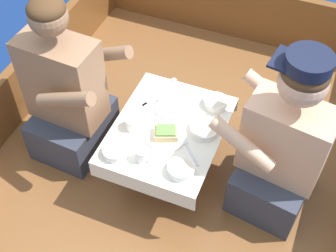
% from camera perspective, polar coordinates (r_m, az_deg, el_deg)
% --- Properties ---
extents(ground_plane, '(60.00, 60.00, 0.00)m').
position_cam_1_polar(ground_plane, '(2.95, -0.61, -10.54)').
color(ground_plane, navy).
extents(boat_deck, '(2.08, 2.89, 0.36)m').
position_cam_1_polar(boat_deck, '(2.79, -0.64, -8.67)').
color(boat_deck, brown).
rests_on(boat_deck, ground_plane).
extents(gunwale_port, '(0.06, 2.89, 0.36)m').
position_cam_1_polar(gunwale_port, '(2.91, -19.48, 2.01)').
color(gunwale_port, brown).
rests_on(gunwale_port, boat_deck).
extents(bow_coaming, '(1.96, 0.06, 0.42)m').
position_cam_1_polar(bow_coaming, '(3.47, 8.54, 13.71)').
color(bow_coaming, brown).
rests_on(bow_coaming, boat_deck).
extents(cockpit_table, '(0.55, 0.70, 0.35)m').
position_cam_1_polar(cockpit_table, '(2.44, -0.00, -0.96)').
color(cockpit_table, '#B2B2B7').
rests_on(cockpit_table, boat_deck).
extents(person_port, '(0.54, 0.46, 1.00)m').
position_cam_1_polar(person_port, '(2.57, -12.21, 3.64)').
color(person_port, '#333847').
rests_on(person_port, boat_deck).
extents(person_starboard, '(0.56, 0.51, 0.99)m').
position_cam_1_polar(person_starboard, '(2.33, 13.76, -2.66)').
color(person_starboard, '#333847').
rests_on(person_starboard, boat_deck).
extents(plate_sandwich, '(0.21, 0.21, 0.01)m').
position_cam_1_polar(plate_sandwich, '(2.37, -0.25, -1.26)').
color(plate_sandwich, white).
rests_on(plate_sandwich, cockpit_table).
extents(plate_bread, '(0.17, 0.17, 0.01)m').
position_cam_1_polar(plate_bread, '(2.50, 0.31, 2.17)').
color(plate_bread, white).
rests_on(plate_bread, cockpit_table).
extents(sandwich, '(0.14, 0.13, 0.05)m').
position_cam_1_polar(sandwich, '(2.35, -0.25, -0.83)').
color(sandwich, '#E0BC7F').
rests_on(sandwich, plate_sandwich).
extents(bowl_port_near, '(0.13, 0.13, 0.04)m').
position_cam_1_polar(bowl_port_near, '(2.52, 5.84, 2.91)').
color(bowl_port_near, white).
rests_on(bowl_port_near, cockpit_table).
extents(bowl_starboard_near, '(0.13, 0.13, 0.04)m').
position_cam_1_polar(bowl_starboard_near, '(2.22, 1.61, -5.22)').
color(bowl_starboard_near, white).
rests_on(bowl_starboard_near, cockpit_table).
extents(bowl_center_far, '(0.13, 0.13, 0.04)m').
position_cam_1_polar(bowl_center_far, '(2.30, -6.42, -3.04)').
color(bowl_center_far, white).
rests_on(bowl_center_far, cockpit_table).
extents(bowl_port_far, '(0.15, 0.15, 0.04)m').
position_cam_1_polar(bowl_port_far, '(2.38, 4.46, -0.39)').
color(bowl_port_far, white).
rests_on(bowl_port_far, cockpit_table).
extents(coffee_cup_port, '(0.11, 0.08, 0.07)m').
position_cam_1_polar(coffee_cup_port, '(2.40, -4.29, 0.41)').
color(coffee_cup_port, white).
rests_on(coffee_cup_port, cockpit_table).
extents(coffee_cup_starboard, '(0.09, 0.06, 0.07)m').
position_cam_1_polar(coffee_cup_starboard, '(2.26, -3.15, -3.50)').
color(coffee_cup_starboard, white).
rests_on(coffee_cup_starboard, cockpit_table).
extents(utensil_spoon_starboard, '(0.13, 0.13, 0.01)m').
position_cam_1_polar(utensil_spoon_starboard, '(2.32, 2.52, -2.77)').
color(utensil_spoon_starboard, silver).
rests_on(utensil_spoon_starboard, cockpit_table).
extents(utensil_fork_starboard, '(0.09, 0.16, 0.00)m').
position_cam_1_polar(utensil_fork_starboard, '(2.50, -3.74, 2.07)').
color(utensil_fork_starboard, silver).
rests_on(utensil_fork_starboard, cockpit_table).
extents(utensil_knife_port, '(0.16, 0.07, 0.00)m').
position_cam_1_polar(utensil_knife_port, '(2.52, 2.89, 2.49)').
color(utensil_knife_port, silver).
rests_on(utensil_knife_port, cockpit_table).
extents(utensil_spoon_port, '(0.08, 0.16, 0.01)m').
position_cam_1_polar(utensil_spoon_port, '(2.63, 0.78, 5.03)').
color(utensil_spoon_port, silver).
rests_on(utensil_spoon_port, cockpit_table).
extents(utensil_fork_port, '(0.11, 0.16, 0.00)m').
position_cam_1_polar(utensil_fork_port, '(2.52, -2.02, 2.62)').
color(utensil_fork_port, silver).
rests_on(utensil_fork_port, cockpit_table).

